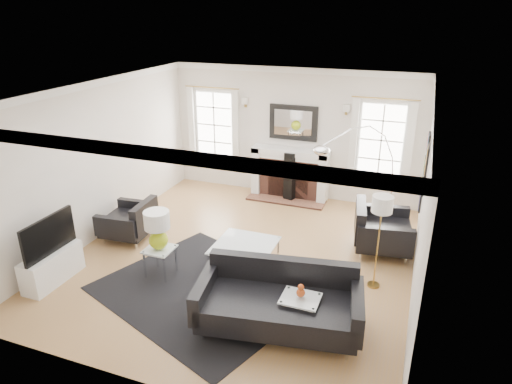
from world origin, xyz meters
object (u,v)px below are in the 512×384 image
at_px(fireplace, 290,174).
at_px(coffee_table, 245,246).
at_px(armchair_left, 131,221).
at_px(armchair_right, 379,231).
at_px(arc_floor_lamp, 358,173).
at_px(sofa, 279,302).
at_px(gourd_lamp, 157,228).

height_order(fireplace, coffee_table, fireplace).
height_order(armchair_left, coffee_table, armchair_left).
bearing_deg(armchair_right, coffee_table, -146.12).
distance_m(armchair_left, armchair_right, 4.41).
relative_size(fireplace, coffee_table, 1.80).
bearing_deg(arc_floor_lamp, armchair_left, -153.49).
bearing_deg(armchair_left, arc_floor_lamp, 26.51).
bearing_deg(coffee_table, armchair_right, 33.88).
xyz_separation_m(armchair_left, arc_floor_lamp, (3.74, 1.86, 0.77)).
bearing_deg(arc_floor_lamp, sofa, -98.03).
relative_size(sofa, armchair_left, 2.32).
bearing_deg(sofa, gourd_lamp, 165.70).
xyz_separation_m(sofa, arc_floor_lamp, (0.46, 3.29, 0.74)).
bearing_deg(gourd_lamp, armchair_left, 142.40).
height_order(fireplace, armchair_left, fireplace).
relative_size(armchair_left, gourd_lamp, 1.54).
bearing_deg(coffee_table, gourd_lamp, -150.20).
relative_size(armchair_left, coffee_table, 1.03).
height_order(armchair_right, arc_floor_lamp, arc_floor_lamp).
distance_m(fireplace, coffee_table, 3.11).
bearing_deg(armchair_right, arc_floor_lamp, 124.54).
height_order(sofa, gourd_lamp, gourd_lamp).
xyz_separation_m(coffee_table, arc_floor_lamp, (1.43, 2.09, 0.73)).
height_order(fireplace, armchair_right, fireplace).
bearing_deg(coffee_table, sofa, -51.31).
distance_m(armchair_left, coffee_table, 2.32).
height_order(armchair_left, armchair_right, armchair_right).
bearing_deg(armchair_right, armchair_left, -165.66).
bearing_deg(sofa, fireplace, 104.75).
distance_m(armchair_right, gourd_lamp, 3.72).
bearing_deg(gourd_lamp, arc_floor_lamp, 46.79).
xyz_separation_m(armchair_right, arc_floor_lamp, (-0.53, 0.77, 0.72)).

